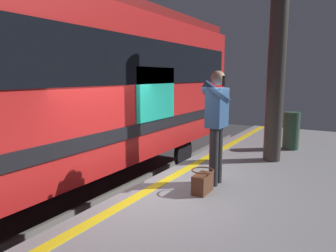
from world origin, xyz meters
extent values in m
plane|color=#3D3D3F|center=(0.00, 0.00, 0.00)|extent=(24.85, 24.85, 0.00)
cube|color=gray|center=(0.00, 1.92, 0.48)|extent=(13.25, 3.84, 0.97)
cube|color=yellow|center=(0.00, 0.30, 0.97)|extent=(12.98, 0.16, 0.01)
cube|color=slate|center=(0.00, -1.57, 0.08)|extent=(17.22, 0.08, 0.16)
cube|color=slate|center=(0.00, -3.00, 0.08)|extent=(17.22, 0.08, 0.16)
cube|color=red|center=(0.68, -2.28, 2.43)|extent=(12.32, 3.08, 2.97)
cube|color=black|center=(0.68, -0.73, 2.95)|extent=(11.71, 0.03, 0.90)
cube|color=black|center=(0.68, -0.73, 1.62)|extent=(11.71, 0.03, 0.24)
cube|color=#19A58C|center=(-1.47, -0.72, 2.28)|extent=(1.44, 0.02, 1.12)
cylinder|color=black|center=(-3.32, -1.05, 0.58)|extent=(0.84, 0.12, 0.84)
cylinder|color=black|center=(-3.32, -3.52, 0.58)|extent=(0.84, 0.12, 0.84)
cylinder|color=#262628|center=(-0.51, 1.05, 1.42)|extent=(0.14, 0.14, 0.92)
cylinder|color=#262628|center=(-0.33, 1.05, 1.42)|extent=(0.14, 0.14, 0.92)
cube|color=#2D517F|center=(-0.42, 1.05, 2.18)|extent=(0.40, 0.24, 0.60)
sphere|color=#2D517F|center=(-0.42, 0.89, 2.46)|extent=(0.20, 0.20, 0.20)
sphere|color=tan|center=(-0.42, 1.05, 2.63)|extent=(0.22, 0.22, 0.22)
cylinder|color=#2D517F|center=(-0.67, 1.05, 2.12)|extent=(0.09, 0.09, 0.54)
cylinder|color=#2D517F|center=(-0.19, 1.13, 2.43)|extent=(0.09, 0.42, 0.33)
cube|color=black|center=(-0.19, 1.23, 2.59)|extent=(0.07, 0.02, 0.15)
cube|color=#59331E|center=(0.03, 1.03, 1.11)|extent=(0.37, 0.20, 0.28)
torus|color=#59331E|center=(0.03, 1.03, 1.30)|extent=(0.33, 0.33, 0.02)
cylinder|color=#38332D|center=(-2.32, 1.51, 2.89)|extent=(0.34, 0.34, 3.85)
cylinder|color=#2D4C38|center=(-3.56, 1.67, 1.40)|extent=(0.36, 0.36, 0.87)
camera|label=1|loc=(4.04, 2.81, 2.66)|focal=33.16mm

